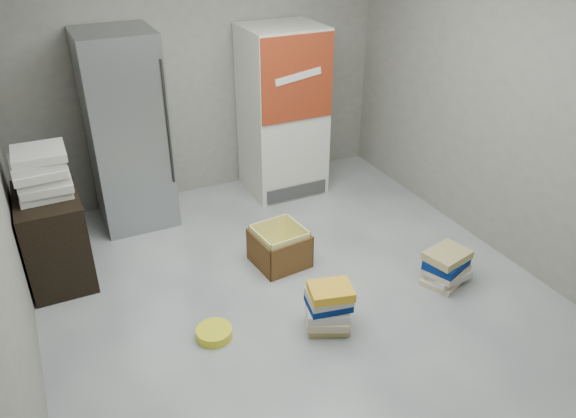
# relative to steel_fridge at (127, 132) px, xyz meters

# --- Properties ---
(ground) EXTENTS (5.00, 5.00, 0.00)m
(ground) POSITION_rel_steel_fridge_xyz_m (0.90, -2.13, -0.95)
(ground) COLOR #B9B8B4
(ground) RESTS_ON ground
(room_shell) EXTENTS (4.04, 5.04, 2.82)m
(room_shell) POSITION_rel_steel_fridge_xyz_m (0.90, -2.13, 0.85)
(room_shell) COLOR gray
(room_shell) RESTS_ON ground
(steel_fridge) EXTENTS (0.70, 0.72, 1.90)m
(steel_fridge) POSITION_rel_steel_fridge_xyz_m (0.00, 0.00, 0.00)
(steel_fridge) COLOR #A9ACB1
(steel_fridge) RESTS_ON ground
(coke_cooler) EXTENTS (0.80, 0.73, 1.80)m
(coke_cooler) POSITION_rel_steel_fridge_xyz_m (1.65, -0.01, -0.05)
(coke_cooler) COLOR silver
(coke_cooler) RESTS_ON ground
(wood_shelf) EXTENTS (0.50, 0.80, 0.80)m
(wood_shelf) POSITION_rel_steel_fridge_xyz_m (-0.83, -0.73, -0.55)
(wood_shelf) COLOR black
(wood_shelf) RESTS_ON ground
(supply_box_stack) EXTENTS (0.44, 0.44, 0.39)m
(supply_box_stack) POSITION_rel_steel_fridge_xyz_m (-0.82, -0.73, 0.04)
(supply_box_stack) COLOR silver
(supply_box_stack) RESTS_ON wood_shelf
(phonebook_stack_main) EXTENTS (0.41, 0.38, 0.39)m
(phonebook_stack_main) POSITION_rel_steel_fridge_xyz_m (0.93, -2.34, -0.75)
(phonebook_stack_main) COLOR tan
(phonebook_stack_main) RESTS_ON ground
(phonebook_stack_side) EXTENTS (0.44, 0.40, 0.31)m
(phonebook_stack_side) POSITION_rel_steel_fridge_xyz_m (2.13, -2.26, -0.79)
(phonebook_stack_side) COLOR #CDB493
(phonebook_stack_side) RESTS_ON ground
(cardboard_box) EXTENTS (0.49, 0.49, 0.36)m
(cardboard_box) POSITION_rel_steel_fridge_xyz_m (0.97, -1.38, -0.80)
(cardboard_box) COLOR yellow
(cardboard_box) RESTS_ON ground
(bucket_lid) EXTENTS (0.35, 0.35, 0.07)m
(bucket_lid) POSITION_rel_steel_fridge_xyz_m (0.11, -2.06, -0.91)
(bucket_lid) COLOR yellow
(bucket_lid) RESTS_ON ground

